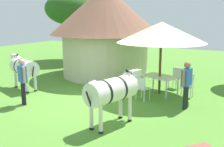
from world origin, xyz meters
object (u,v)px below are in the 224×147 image
at_px(patio_chair_east_end, 190,85).
at_px(standing_watcher, 22,77).
at_px(thatched_hut, 105,26).
at_px(shade_umbrella, 161,32).
at_px(patio_chair_near_hut, 133,78).
at_px(acacia_tree_right_background, 73,9).
at_px(zebra_by_umbrella, 24,67).
at_px(patio_chair_near_lawn, 142,87).
at_px(zebra_nearest_camera, 113,91).
at_px(patio_dining_table, 160,78).
at_px(guest_beside_umbrella, 187,81).
at_px(patio_chair_west_end, 176,77).
at_px(striped_lounge_chair, 101,90).

bearing_deg(patio_chair_east_end, standing_watcher, 126.71).
distance_m(patio_chair_east_end, standing_watcher, 6.31).
xyz_separation_m(thatched_hut, shade_umbrella, (3.81, -1.89, -0.09)).
relative_size(patio_chair_near_hut, acacia_tree_right_background, 0.19).
bearing_deg(zebra_by_umbrella, patio_chair_near_lawn, -59.32).
relative_size(thatched_hut, zebra_nearest_camera, 2.53).
height_order(thatched_hut, patio_dining_table, thatched_hut).
bearing_deg(patio_chair_near_hut, zebra_by_umbrella, -60.43).
bearing_deg(thatched_hut, acacia_tree_right_background, 145.58).
relative_size(thatched_hut, patio_chair_east_end, 6.36).
relative_size(patio_dining_table, patio_chair_near_hut, 1.77).
relative_size(shade_umbrella, patio_dining_table, 2.25).
xyz_separation_m(guest_beside_umbrella, standing_watcher, (-5.18, -2.54, 0.01)).
height_order(zebra_nearest_camera, acacia_tree_right_background, acacia_tree_right_background).
distance_m(patio_chair_west_end, patio_chair_near_lawn, 2.46).
bearing_deg(patio_dining_table, guest_beside_umbrella, -41.97).
relative_size(standing_watcher, striped_lounge_chair, 1.93).
distance_m(guest_beside_umbrella, zebra_nearest_camera, 2.91).
xyz_separation_m(patio_chair_east_end, zebra_by_umbrella, (-6.57, -2.35, 0.45)).
distance_m(shade_umbrella, patio_chair_west_end, 2.35).
relative_size(guest_beside_umbrella, zebra_nearest_camera, 0.74).
relative_size(zebra_by_umbrella, acacia_tree_right_background, 0.45).
distance_m(patio_chair_near_lawn, zebra_nearest_camera, 2.70).
distance_m(patio_chair_near_lawn, zebra_by_umbrella, 5.23).
bearing_deg(striped_lounge_chair, thatched_hut, -156.12).
bearing_deg(standing_watcher, zebra_nearest_camera, 27.07).
height_order(patio_dining_table, standing_watcher, standing_watcher).
height_order(striped_lounge_chair, zebra_nearest_camera, zebra_nearest_camera).
relative_size(patio_dining_table, patio_chair_east_end, 1.77).
height_order(patio_dining_table, guest_beside_umbrella, guest_beside_umbrella).
relative_size(standing_watcher, zebra_nearest_camera, 0.74).
xyz_separation_m(patio_dining_table, guest_beside_umbrella, (1.46, -1.31, 0.34)).
xyz_separation_m(thatched_hut, acacia_tree_right_background, (-4.58, 3.14, 0.96)).
bearing_deg(guest_beside_umbrella, standing_watcher, 124.05).
relative_size(patio_chair_near_lawn, standing_watcher, 0.53).
bearing_deg(zebra_nearest_camera, patio_dining_table, 103.46).
distance_m(guest_beside_umbrella, striped_lounge_chair, 3.39).
bearing_deg(striped_lounge_chair, patio_chair_east_end, 112.18).
xyz_separation_m(patio_chair_near_lawn, striped_lounge_chair, (-1.58, -0.39, -0.27)).
bearing_deg(shade_umbrella, patio_chair_west_end, 75.45).
distance_m(thatched_hut, zebra_by_umbrella, 4.77).
bearing_deg(striped_lounge_chair, acacia_tree_right_background, -140.95).
height_order(thatched_hut, acacia_tree_right_background, acacia_tree_right_background).
height_order(patio_chair_near_lawn, zebra_nearest_camera, zebra_nearest_camera).
relative_size(zebra_nearest_camera, zebra_by_umbrella, 1.05).
height_order(guest_beside_umbrella, standing_watcher, standing_watcher).
bearing_deg(patio_chair_west_end, shade_umbrella, 90.00).
xyz_separation_m(patio_chair_east_end, acacia_tree_right_background, (-9.61, 4.99, 3.06)).
distance_m(thatched_hut, striped_lounge_chair, 4.65).
height_order(patio_chair_east_end, acacia_tree_right_background, acacia_tree_right_background).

